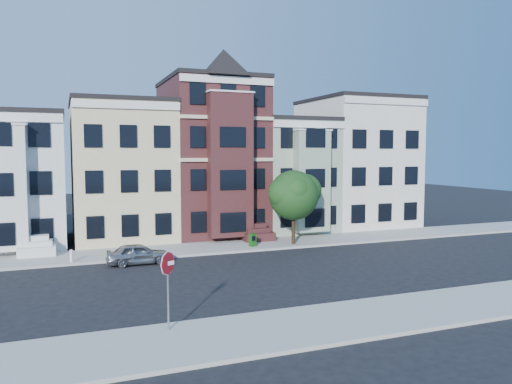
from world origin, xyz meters
name	(u,v)px	position (x,y,z in m)	size (l,w,h in m)	color
ground	(286,273)	(0.00, 0.00, 0.00)	(120.00, 120.00, 0.00)	black
far_sidewalk	(238,246)	(0.00, 8.00, 0.07)	(60.00, 4.00, 0.15)	#9E9B93
near_sidewalk	(371,317)	(0.00, -8.00, 0.07)	(60.00, 4.00, 0.15)	#9E9B93
house_white	(4,181)	(-15.00, 14.50, 4.50)	(8.00, 9.00, 9.00)	silver
house_yellow	(122,173)	(-7.00, 14.50, 5.00)	(7.00, 9.00, 10.00)	beige
house_brown	(211,159)	(0.00, 14.50, 6.00)	(7.00, 9.00, 12.00)	#401C1C
house_green	(285,176)	(6.50, 14.50, 4.50)	(6.00, 9.00, 9.00)	#91A289
house_cream	(355,164)	(13.50, 14.50, 5.50)	(8.00, 9.00, 11.00)	silver
street_tree	(294,199)	(3.75, 6.94, 3.33)	(5.47, 5.47, 6.36)	#22501C
parked_car	(138,254)	(-7.15, 5.03, 0.62)	(1.47, 3.64, 1.24)	#95969C
newspaper_box	(253,240)	(0.77, 7.13, 0.59)	(0.39, 0.35, 0.87)	#175514
fire_hydrant	(71,257)	(-10.80, 6.41, 0.44)	(0.21, 0.21, 0.58)	silver
stop_sign	(168,286)	(-7.74, -6.78, 1.77)	(0.89, 0.12, 3.24)	#A11118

